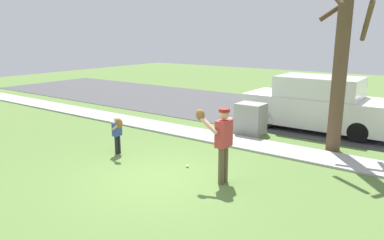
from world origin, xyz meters
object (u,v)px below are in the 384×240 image
Objects in this scene: person_child at (118,130)px; baseball at (187,166)px; utility_cabinet at (251,119)px; parked_van_white at (318,105)px; person_adult at (222,137)px; street_tree_near at (342,47)px.

person_child is 2.30m from baseball.
parked_van_white reaches higher than utility_cabinet.
parked_van_white reaches higher than person_child.
baseball is 3.87m from utility_cabinet.
baseball is 0.01× the size of parked_van_white.
parked_van_white is (1.49, 5.73, 0.87)m from baseball.
person_child is at bearing 0.34° from person_adult.
baseball is 5.98m from parked_van_white.
person_adult reaches higher than baseball.
parked_van_white is at bearing 59.20° from person_child.
street_tree_near is at bearing 54.12° from baseball.
utility_cabinet is at bearing 92.37° from baseball.
baseball is 5.34m from street_tree_near.
parked_van_white is at bearing 118.28° from street_tree_near.
baseball is at bearing 75.44° from parked_van_white.
person_adult reaches higher than utility_cabinet.
street_tree_near is at bearing -109.45° from person_adult.
parked_van_white is (-1.13, 2.11, -2.06)m from street_tree_near.
person_child is 0.22× the size of parked_van_white.
utility_cabinet is (-1.35, 4.15, -0.55)m from person_adult.
person_adult is at bearing 87.21° from parked_van_white.
utility_cabinet is 0.19× the size of street_tree_near.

